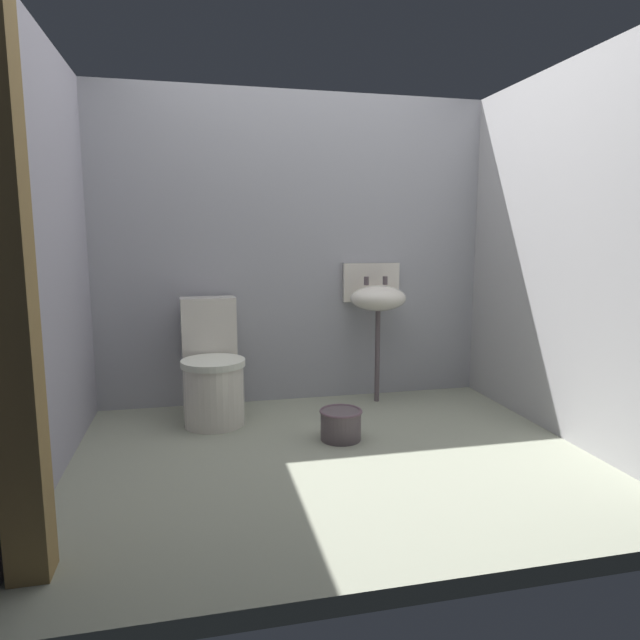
{
  "coord_description": "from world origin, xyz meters",
  "views": [
    {
      "loc": [
        -0.7,
        -2.85,
        1.19
      ],
      "look_at": [
        0.0,
        0.26,
        0.7
      ],
      "focal_mm": 30.96,
      "sensor_mm": 36.0,
      "label": 1
    }
  ],
  "objects_px": {
    "toilet_near_wall": "(212,372)",
    "bucket": "(341,424)",
    "wooden_door_post": "(7,267)",
    "sink": "(377,297)"
  },
  "relations": [
    {
      "from": "toilet_near_wall",
      "to": "bucket",
      "type": "bearing_deg",
      "value": 141.17
    },
    {
      "from": "wooden_door_post",
      "to": "toilet_near_wall",
      "type": "xyz_separation_m",
      "value": [
        0.68,
        1.55,
        -0.76
      ]
    },
    {
      "from": "toilet_near_wall",
      "to": "bucket",
      "type": "xyz_separation_m",
      "value": [
        0.72,
        -0.52,
        -0.23
      ]
    },
    {
      "from": "toilet_near_wall",
      "to": "bucket",
      "type": "distance_m",
      "value": 0.92
    },
    {
      "from": "sink",
      "to": "toilet_near_wall",
      "type": "bearing_deg",
      "value": -170.86
    },
    {
      "from": "wooden_door_post",
      "to": "sink",
      "type": "xyz_separation_m",
      "value": [
        1.85,
        1.74,
        -0.33
      ]
    },
    {
      "from": "wooden_door_post",
      "to": "toilet_near_wall",
      "type": "relative_size",
      "value": 2.78
    },
    {
      "from": "wooden_door_post",
      "to": "bucket",
      "type": "bearing_deg",
      "value": 36.4
    },
    {
      "from": "wooden_door_post",
      "to": "sink",
      "type": "distance_m",
      "value": 2.56
    },
    {
      "from": "wooden_door_post",
      "to": "bucket",
      "type": "distance_m",
      "value": 2.0
    }
  ]
}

